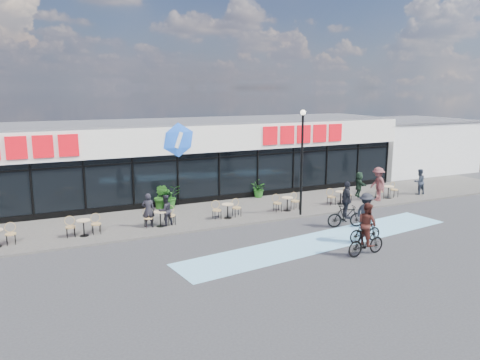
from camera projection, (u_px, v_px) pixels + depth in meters
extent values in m
plane|color=#28282B|center=(227.00, 243.00, 20.21)|extent=(120.00, 120.00, 0.00)
cube|color=#4E4B45|center=(193.00, 216.00, 24.22)|extent=(44.00, 5.00, 0.10)
cube|color=#6DABCE|center=(324.00, 240.00, 20.52)|extent=(14.17, 4.13, 0.01)
cube|color=black|center=(163.00, 172.00, 28.84)|extent=(30.00, 6.00, 3.00)
cube|color=silver|center=(163.00, 136.00, 28.27)|extent=(30.60, 6.30, 1.50)
cube|color=#47474C|center=(162.00, 122.00, 28.25)|extent=(30.60, 6.30, 0.10)
cube|color=navy|center=(177.00, 153.00, 25.83)|extent=(30.60, 0.08, 0.18)
cube|color=black|center=(177.00, 160.00, 25.91)|extent=(30.00, 0.06, 0.08)
cube|color=black|center=(179.00, 203.00, 26.40)|extent=(30.00, 0.10, 0.40)
cube|color=red|center=(16.00, 148.00, 22.17)|extent=(5.63, 0.18, 1.10)
cube|color=red|center=(303.00, 134.00, 28.73)|extent=(5.63, 0.18, 1.10)
ellipsoid|color=blue|center=(178.00, 140.00, 25.45)|extent=(1.90, 0.24, 1.90)
cylinder|color=black|center=(32.00, 193.00, 23.06)|extent=(0.10, 0.10, 3.00)
cylinder|color=black|center=(85.00, 188.00, 24.09)|extent=(0.10, 0.10, 3.00)
cylinder|color=black|center=(133.00, 184.00, 25.11)|extent=(0.10, 0.10, 3.00)
cylinder|color=black|center=(178.00, 180.00, 26.14)|extent=(0.10, 0.10, 3.00)
cylinder|color=black|center=(219.00, 177.00, 27.16)|extent=(0.10, 0.10, 3.00)
cylinder|color=black|center=(258.00, 174.00, 28.19)|extent=(0.10, 0.10, 3.00)
cylinder|color=black|center=(293.00, 171.00, 29.21)|extent=(0.10, 0.10, 3.00)
cylinder|color=black|center=(327.00, 168.00, 30.24)|extent=(0.10, 0.10, 3.00)
cylinder|color=black|center=(358.00, 165.00, 31.26)|extent=(0.10, 0.10, 3.00)
cylinder|color=black|center=(387.00, 163.00, 32.29)|extent=(0.10, 0.10, 3.00)
cube|color=silver|center=(405.00, 145.00, 38.04)|extent=(9.00, 7.00, 4.00)
cube|color=#47474C|center=(407.00, 120.00, 37.64)|extent=(9.20, 7.20, 0.12)
cylinder|color=black|center=(302.00, 166.00, 23.85)|extent=(0.12, 0.12, 5.18)
sphere|color=#FFF2CC|center=(303.00, 112.00, 23.33)|extent=(0.28, 0.28, 0.28)
cylinder|color=tan|center=(83.00, 220.00, 20.70)|extent=(0.60, 0.60, 0.04)
cylinder|color=black|center=(84.00, 228.00, 20.77)|extent=(0.06, 0.06, 0.70)
cylinder|color=black|center=(84.00, 236.00, 20.84)|extent=(0.40, 0.40, 0.02)
cylinder|color=tan|center=(160.00, 212.00, 22.13)|extent=(0.60, 0.60, 0.04)
cylinder|color=black|center=(160.00, 219.00, 22.20)|extent=(0.06, 0.06, 0.70)
cylinder|color=black|center=(161.00, 226.00, 22.27)|extent=(0.40, 0.40, 0.02)
cylinder|color=tan|center=(228.00, 204.00, 23.56)|extent=(0.60, 0.60, 0.04)
cylinder|color=black|center=(228.00, 211.00, 23.62)|extent=(0.06, 0.06, 0.70)
cylinder|color=black|center=(228.00, 218.00, 23.69)|extent=(0.40, 0.40, 0.02)
cylinder|color=tan|center=(287.00, 198.00, 24.98)|extent=(0.60, 0.60, 0.04)
cylinder|color=black|center=(287.00, 204.00, 25.05)|extent=(0.06, 0.06, 0.70)
cylinder|color=black|center=(287.00, 210.00, 25.12)|extent=(0.40, 0.40, 0.02)
cylinder|color=tan|center=(341.00, 192.00, 26.41)|extent=(0.60, 0.60, 0.04)
cylinder|color=black|center=(341.00, 198.00, 26.48)|extent=(0.06, 0.06, 0.70)
cylinder|color=black|center=(340.00, 204.00, 26.55)|extent=(0.40, 0.40, 0.02)
cylinder|color=tan|center=(389.00, 186.00, 27.84)|extent=(0.60, 0.60, 0.04)
cylinder|color=black|center=(388.00, 192.00, 27.91)|extent=(0.06, 0.06, 0.70)
cylinder|color=black|center=(388.00, 198.00, 27.98)|extent=(0.40, 0.40, 0.02)
imported|color=#225518|center=(161.00, 197.00, 25.41)|extent=(0.96, 0.92, 1.36)
imported|color=#1F5719|center=(170.00, 196.00, 25.59)|extent=(1.21, 1.06, 1.30)
imported|color=#1F5919|center=(258.00, 189.00, 28.10)|extent=(1.23, 1.18, 1.05)
imported|color=black|center=(148.00, 210.00, 22.06)|extent=(0.68, 0.54, 1.63)
imported|color=black|center=(165.00, 210.00, 22.27)|extent=(0.87, 0.76, 1.51)
imported|color=brown|center=(378.00, 184.00, 27.19)|extent=(0.90, 1.37, 1.98)
imported|color=black|center=(359.00, 184.00, 28.19)|extent=(0.89, 1.50, 1.54)
imported|color=#272E3C|center=(419.00, 182.00, 28.87)|extent=(0.81, 0.65, 1.58)
imported|color=black|center=(365.00, 231.00, 20.24)|extent=(1.61, 0.47, 0.96)
imported|color=black|center=(366.00, 213.00, 20.07)|extent=(0.65, 1.13, 1.73)
imported|color=black|center=(346.00, 216.00, 22.40)|extent=(1.87, 1.05, 1.08)
imported|color=black|center=(347.00, 200.00, 22.24)|extent=(0.75, 1.14, 1.80)
imported|color=black|center=(366.00, 242.00, 18.61)|extent=(1.84, 0.63, 1.09)
imported|color=#3E1A16|center=(367.00, 224.00, 18.47)|extent=(0.70, 0.87, 1.71)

